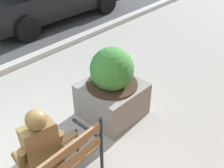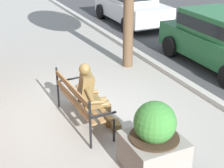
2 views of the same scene
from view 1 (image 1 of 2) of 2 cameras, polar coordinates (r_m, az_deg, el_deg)
The scene contains 2 objects.
bronze_statue_seated at distance 3.40m, azimuth -14.44°, elevation -12.93°, with size 0.72×0.79×1.37m.
concrete_planter at distance 4.45m, azimuth 0.00°, elevation -0.77°, with size 0.90×0.90×1.21m.
Camera 1 is at (-0.51, -2.10, 3.13)m, focal length 45.17 mm.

